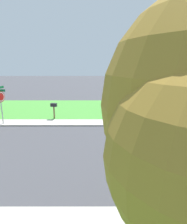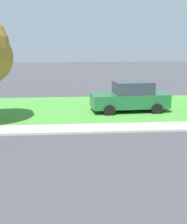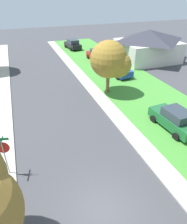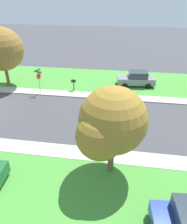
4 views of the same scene
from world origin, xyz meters
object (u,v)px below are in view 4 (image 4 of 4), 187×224
car_grey_near_corner (136,79)px  mailbox (74,82)px  stop_sign_far_corner (39,77)px  tree_corner_large (110,124)px

car_grey_near_corner → mailbox: 7.40m
stop_sign_far_corner → mailbox: bearing=111.7°
tree_corner_large → mailbox: tree_corner_large is taller
stop_sign_far_corner → mailbox: stop_sign_far_corner is taller
car_grey_near_corner → mailbox: (2.57, -6.94, 0.14)m
mailbox → tree_corner_large: bearing=22.6°
car_grey_near_corner → tree_corner_large: size_ratio=0.80×
mailbox → stop_sign_far_corner: bearing=-68.3°
stop_sign_far_corner → car_grey_near_corner: (-3.93, 10.34, -1.01)m
tree_corner_large → mailbox: bearing=-157.4°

